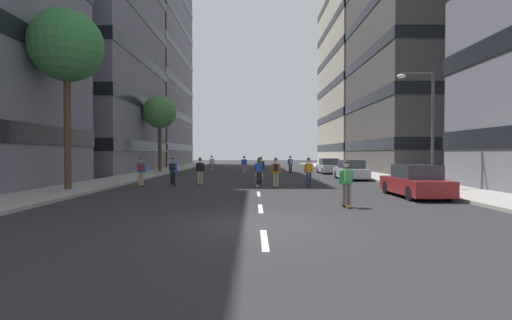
{
  "coord_description": "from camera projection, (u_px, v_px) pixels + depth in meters",
  "views": [
    {
      "loc": [
        -0.26,
        -10.86,
        2.06
      ],
      "look_at": [
        0.0,
        27.73,
        1.34
      ],
      "focal_mm": 26.34,
      "sensor_mm": 36.0,
      "label": 1
    }
  ],
  "objects": [
    {
      "name": "building_right_mid",
      "position": [
        445.0,
        38.0,
        40.85
      ],
      "size": [
        17.38,
        17.29,
        28.93
      ],
      "color": "#4C4744",
      "rests_on": "ground_plane"
    },
    {
      "name": "skater_6",
      "position": [
        290.0,
        163.0,
        38.88
      ],
      "size": [
        0.57,
        0.92,
        1.78
      ],
      "color": "brown",
      "rests_on": "ground_plane"
    },
    {
      "name": "streetlamp_right",
      "position": [
        426.0,
        116.0,
        21.16
      ],
      "size": [
        2.13,
        0.3,
        6.5
      ],
      "color": "#3F3F44",
      "rests_on": "sidewalk_right"
    },
    {
      "name": "skater_9",
      "position": [
        173.0,
        170.0,
        23.2
      ],
      "size": [
        0.57,
        0.92,
        1.78
      ],
      "color": "brown",
      "rests_on": "ground_plane"
    },
    {
      "name": "sidewalk_right",
      "position": [
        356.0,
        172.0,
        38.35
      ],
      "size": [
        3.46,
        66.96,
        0.14
      ],
      "primitive_type": "cube",
      "color": "#9E9991",
      "rests_on": "ground_plane"
    },
    {
      "name": "parked_car_far",
      "position": [
        351.0,
        171.0,
        29.0
      ],
      "size": [
        1.82,
        4.4,
        1.52
      ],
      "color": "#B2B7BF",
      "rests_on": "ground_plane"
    },
    {
      "name": "sidewalk_left",
      "position": [
        156.0,
        172.0,
        38.22
      ],
      "size": [
        3.46,
        66.96,
        0.14
      ],
      "primitive_type": "cube",
      "color": "#9E9991",
      "rests_on": "ground_plane"
    },
    {
      "name": "building_left_mid",
      "position": [
        66.0,
        0.0,
        40.5
      ],
      "size": [
        17.38,
        19.49,
        37.08
      ],
      "color": "slate",
      "rests_on": "ground_plane"
    },
    {
      "name": "skater_4",
      "position": [
        261.0,
        167.0,
        28.15
      ],
      "size": [
        0.56,
        0.92,
        1.78
      ],
      "color": "brown",
      "rests_on": "ground_plane"
    },
    {
      "name": "ground_plane",
      "position": [
        256.0,
        175.0,
        35.24
      ],
      "size": [
        146.1,
        146.1,
        0.0
      ],
      "primitive_type": "plane",
      "color": "#28282B"
    },
    {
      "name": "skater_7",
      "position": [
        309.0,
        171.0,
        22.55
      ],
      "size": [
        0.56,
        0.92,
        1.78
      ],
      "color": "brown",
      "rests_on": "ground_plane"
    },
    {
      "name": "skater_0",
      "position": [
        200.0,
        170.0,
        24.05
      ],
      "size": [
        0.55,
        0.91,
        1.78
      ],
      "color": "brown",
      "rests_on": "ground_plane"
    },
    {
      "name": "parked_car_mid",
      "position": [
        415.0,
        182.0,
        17.49
      ],
      "size": [
        1.82,
        4.4,
        1.52
      ],
      "color": "maroon",
      "rests_on": "ground_plane"
    },
    {
      "name": "building_left_far",
      "position": [
        128.0,
        57.0,
        60.6
      ],
      "size": [
        17.38,
        22.13,
        34.87
      ],
      "color": "slate",
      "rests_on": "ground_plane"
    },
    {
      "name": "street_tree_mid",
      "position": [
        160.0,
        112.0,
        39.73
      ],
      "size": [
        3.51,
        3.51,
        8.06
      ],
      "color": "#4C3823",
      "rests_on": "sidewalk_left"
    },
    {
      "name": "skater_10",
      "position": [
        347.0,
        181.0,
        14.2
      ],
      "size": [
        0.54,
        0.91,
        1.78
      ],
      "color": "brown",
      "rests_on": "ground_plane"
    },
    {
      "name": "building_right_far",
      "position": [
        382.0,
        76.0,
        60.93
      ],
      "size": [
        17.38,
        20.84,
        29.13
      ],
      "color": "#B2A893",
      "rests_on": "ground_plane"
    },
    {
      "name": "skater_2",
      "position": [
        276.0,
        171.0,
        22.16
      ],
      "size": [
        0.54,
        0.9,
        1.78
      ],
      "color": "brown",
      "rests_on": "ground_plane"
    },
    {
      "name": "skater_8",
      "position": [
        244.0,
        164.0,
        36.6
      ],
      "size": [
        0.54,
        0.91,
        1.78
      ],
      "color": "brown",
      "rests_on": "ground_plane"
    },
    {
      "name": "street_tree_near",
      "position": [
        67.0,
        47.0,
        19.97
      ],
      "size": [
        3.82,
        3.82,
        9.57
      ],
      "color": "#4C3823",
      "rests_on": "sidewalk_left"
    },
    {
      "name": "skater_1",
      "position": [
        259.0,
        170.0,
        23.43
      ],
      "size": [
        0.53,
        0.9,
        1.78
      ],
      "color": "brown",
      "rests_on": "ground_plane"
    },
    {
      "name": "skater_5",
      "position": [
        141.0,
        170.0,
        22.84
      ],
      "size": [
        0.55,
        0.92,
        1.78
      ],
      "color": "brown",
      "rests_on": "ground_plane"
    },
    {
      "name": "parked_car_near",
      "position": [
        329.0,
        167.0,
        37.67
      ],
      "size": [
        1.82,
        4.4,
        1.52
      ],
      "color": "#B2B7BF",
      "rests_on": "ground_plane"
    },
    {
      "name": "lane_markings",
      "position": [
        256.0,
        174.0,
        36.39
      ],
      "size": [
        0.16,
        57.2,
        0.01
      ],
      "color": "silver",
      "rests_on": "ground_plane"
    },
    {
      "name": "skater_3",
      "position": [
        212.0,
        163.0,
        39.99
      ],
      "size": [
        0.56,
        0.92,
        1.78
      ],
      "color": "brown",
      "rests_on": "ground_plane"
    }
  ]
}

